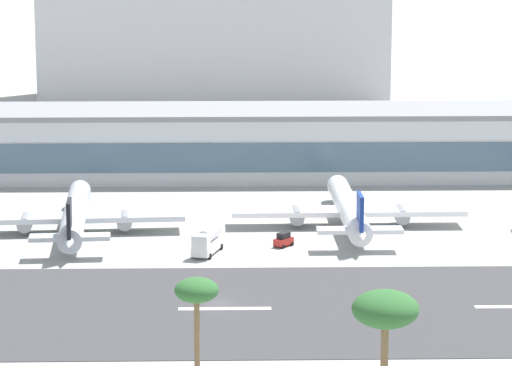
# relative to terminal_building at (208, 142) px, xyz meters

# --- Properties ---
(ground_plane) EXTENTS (1400.00, 1400.00, 0.00)m
(ground_plane) POSITION_rel_terminal_building_xyz_m (2.56, -86.56, -6.63)
(ground_plane) COLOR #9E9E99
(runway_strip) EXTENTS (800.00, 40.08, 0.08)m
(runway_strip) POSITION_rel_terminal_building_xyz_m (2.56, -89.05, -6.59)
(runway_strip) COLOR #38383A
(runway_strip) RESTS_ON ground_plane
(runway_centreline_dash_4) EXTENTS (12.00, 1.20, 0.01)m
(runway_centreline_dash_4) POSITION_rel_terminal_building_xyz_m (3.28, -89.05, -6.55)
(runway_centreline_dash_4) COLOR white
(runway_centreline_dash_4) RESTS_ON runway_strip
(terminal_building) EXTENTS (177.15, 21.79, 13.26)m
(terminal_building) POSITION_rel_terminal_building_xyz_m (0.00, 0.00, 0.00)
(terminal_building) COLOR silver
(terminal_building) RESTS_ON ground_plane
(distant_hotel_block) EXTENTS (93.48, 36.12, 38.27)m
(distant_hotel_block) POSITION_rel_terminal_building_xyz_m (0.40, 109.65, 12.50)
(distant_hotel_block) COLOR #BCBCC1
(distant_hotel_block) RESTS_ON ground_plane
(airliner_black_tail_gate_1) EXTENTS (35.32, 42.32, 8.83)m
(airliner_black_tail_gate_1) POSITION_rel_terminal_building_xyz_m (-20.68, -47.56, -3.82)
(airliner_black_tail_gate_1) COLOR silver
(airliner_black_tail_gate_1) RESTS_ON ground_plane
(airliner_navy_tail_gate_2) EXTENTS (38.26, 42.22, 8.81)m
(airliner_navy_tail_gate_2) POSITION_rel_terminal_building_xyz_m (23.54, -44.07, -3.83)
(airliner_navy_tail_gate_2) COLOR white
(airliner_navy_tail_gate_2) RESTS_ON ground_plane
(service_baggage_tug_0) EXTENTS (3.29, 3.48, 2.20)m
(service_baggage_tug_0) POSITION_rel_terminal_building_xyz_m (12.29, -56.45, -5.59)
(service_baggage_tug_0) COLOR #B2231E
(service_baggage_tug_0) RESTS_ON ground_plane
(service_fuel_truck_1) EXTENTS (4.89, 8.89, 3.95)m
(service_fuel_truck_1) POSITION_rel_terminal_building_xyz_m (0.67, -60.68, -4.61)
(service_fuel_truck_1) COLOR white
(service_fuel_truck_1) RESTS_ON ground_plane
(palm_tree_0) EXTENTS (4.58, 4.58, 13.33)m
(palm_tree_0) POSITION_rel_terminal_building_xyz_m (0.47, -121.71, 4.97)
(palm_tree_0) COLOR brown
(palm_tree_0) RESTS_ON ground_plane
(palm_tree_2) EXTENTS (6.20, 6.20, 16.12)m
(palm_tree_2) POSITION_rel_terminal_building_xyz_m (18.10, -136.41, 7.39)
(palm_tree_2) COLOR brown
(palm_tree_2) RESTS_ON ground_plane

